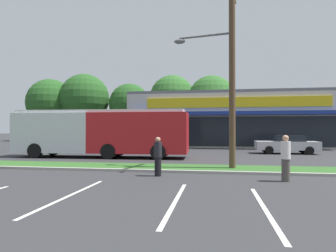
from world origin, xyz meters
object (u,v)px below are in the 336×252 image
at_px(city_bus, 101,132).
at_px(car_3, 121,142).
at_px(car_2, 85,143).
at_px(pedestrian_by_pole, 158,156).
at_px(car_1, 287,144).
at_px(utility_pole, 229,68).
at_px(car_0, 44,141).
at_px(pedestrian_near_bench, 286,158).

xyz_separation_m(city_bus, car_3, (-0.93, 7.23, -0.98)).
distance_m(car_2, pedestrian_by_pole, 15.07).
bearing_deg(car_1, utility_pole, 64.32).
bearing_deg(car_2, utility_pole, 139.87).
xyz_separation_m(car_3, pedestrian_by_pole, (6.38, -14.61, 0.03)).
xyz_separation_m(city_bus, car_0, (-8.49, 6.72, -0.96)).
distance_m(city_bus, car_1, 14.44).
bearing_deg(car_1, pedestrian_by_pole, 57.62).
bearing_deg(city_bus, pedestrian_by_pole, 124.77).
distance_m(car_3, pedestrian_by_pole, 15.95).
bearing_deg(pedestrian_near_bench, utility_pole, 177.38).
height_order(car_2, car_3, car_3).
bearing_deg(car_2, car_0, -20.55).
distance_m(utility_pole, car_0, 21.08).
bearing_deg(utility_pole, car_3, 127.11).
distance_m(utility_pole, city_bus, 10.37).
distance_m(city_bus, car_0, 10.87).
bearing_deg(pedestrian_by_pole, car_1, 169.01).
bearing_deg(car_3, utility_pole, -52.89).
bearing_deg(car_0, city_bus, -38.39).
height_order(car_0, car_3, car_0).
bearing_deg(car_3, car_1, -8.02).
xyz_separation_m(city_bus, pedestrian_by_pole, (5.45, -7.39, -0.95)).
height_order(car_2, pedestrian_near_bench, pedestrian_near_bench).
xyz_separation_m(city_bus, car_2, (-3.40, 4.82, -1.00)).
bearing_deg(pedestrian_by_pole, utility_pole, 147.89).
distance_m(car_1, car_2, 16.84).
relative_size(car_3, pedestrian_near_bench, 2.74).
height_order(utility_pole, car_3, utility_pole).
xyz_separation_m(utility_pole, car_0, (-16.93, 11.89, -4.05)).
relative_size(city_bus, car_1, 2.56).
relative_size(utility_pole, pedestrian_near_bench, 5.23).
relative_size(car_2, car_3, 0.95).
relative_size(car_0, pedestrian_near_bench, 2.59).
bearing_deg(pedestrian_by_pole, car_0, -113.96).
xyz_separation_m(car_2, pedestrian_by_pole, (8.85, -12.20, 0.05)).
relative_size(car_2, pedestrian_by_pole, 2.76).
xyz_separation_m(utility_pole, city_bus, (-8.44, 5.17, -3.10)).
height_order(city_bus, car_3, city_bus).
relative_size(car_1, pedestrian_by_pole, 2.91).
height_order(utility_pole, pedestrian_near_bench, utility_pole).
xyz_separation_m(car_0, car_2, (5.09, -1.91, -0.04)).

